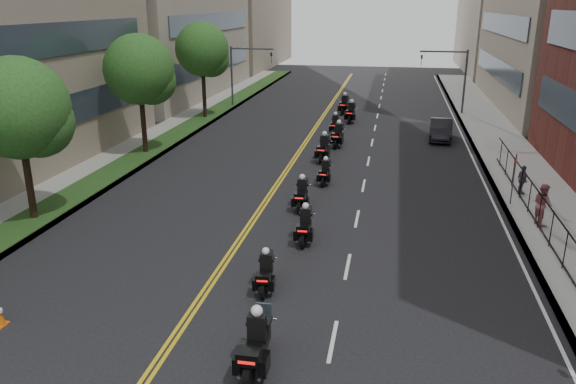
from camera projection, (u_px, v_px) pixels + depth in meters
name	position (u px, v px, depth m)	size (l,w,h in m)	color
sidewalk_right	(517.00, 167.00, 33.52)	(4.00, 90.00, 0.15)	gray
sidewalk_left	(141.00, 149.00, 37.74)	(4.00, 90.00, 0.15)	gray
grass_strip	(152.00, 148.00, 37.57)	(2.00, 90.00, 0.04)	#173E16
iron_fence	(558.00, 239.00, 21.33)	(0.05, 28.00, 1.50)	black
street_trees	(99.00, 87.00, 30.00)	(4.40, 38.40, 7.98)	black
traffic_signal_right	(454.00, 72.00, 48.60)	(4.09, 0.20, 5.60)	#3F3F44
traffic_signal_left	(241.00, 67.00, 51.96)	(4.09, 0.20, 5.60)	#3F3F44
motorcycle_1	(256.00, 346.00, 14.98)	(0.58, 2.54, 1.87)	black
motorcycle_2	(266.00, 274.00, 19.25)	(0.57, 2.07, 1.53)	black
motorcycle_3	(305.00, 227.00, 23.15)	(0.53, 2.25, 1.66)	black
motorcycle_4	(302.00, 195.00, 26.87)	(0.53, 2.29, 1.69)	black
motorcycle_5	(325.00, 173.00, 30.58)	(0.48, 2.06, 1.52)	black
motorcycle_6	(324.00, 149.00, 34.96)	(0.62, 2.53, 1.87)	black
motorcycle_7	(338.00, 136.00, 38.44)	(0.68, 2.49, 1.84)	black
motorcycle_8	(335.00, 125.00, 42.14)	(0.53, 2.25, 1.66)	black
motorcycle_9	(351.00, 113.00, 46.21)	(0.64, 2.56, 1.89)	black
motorcycle_10	(344.00, 105.00, 49.83)	(0.69, 2.55, 1.88)	black
parked_sedan	(441.00, 129.00, 40.44)	(1.55, 4.43, 1.46)	black
pedestrian_b	(543.00, 204.00, 24.47)	(0.91, 0.71, 1.86)	#9C5559
pedestrian_c	(522.00, 180.00, 28.47)	(0.87, 0.36, 1.49)	#47454E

